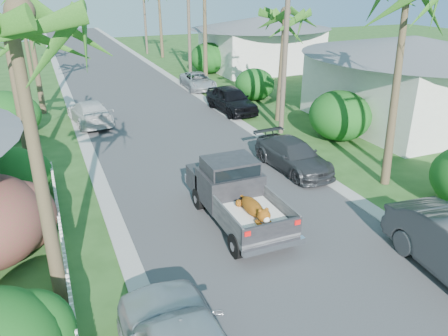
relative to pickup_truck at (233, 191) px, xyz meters
name	(u,v)px	position (x,y,z in m)	size (l,w,h in m)	color
ground	(347,322)	(0.45, -5.70, -1.01)	(120.00, 120.00, 0.00)	#264B1C
road	(131,93)	(0.45, 19.30, -1.00)	(8.00, 100.00, 0.02)	#38383A
curb_left	(69,99)	(-3.85, 19.30, -0.98)	(0.60, 100.00, 0.06)	#A5A39E
curb_right	(187,88)	(4.75, 19.30, -0.98)	(0.60, 100.00, 0.06)	#A5A39E
pickup_truck	(233,191)	(0.00, 0.00, 0.00)	(1.98, 5.12, 2.06)	black
parked_car_rm	(293,156)	(4.05, 2.79, -0.38)	(1.76, 4.33, 1.26)	#2E3033
parked_car_rf	(231,100)	(5.24, 12.10, -0.24)	(1.83, 4.54, 1.55)	black
parked_car_rd	(198,81)	(5.45, 18.78, -0.42)	(1.97, 4.27, 1.19)	silver
parked_car_lf	(90,113)	(-3.15, 12.91, -0.35)	(1.86, 4.57, 1.33)	silver
palm_l_a	(10,15)	(-5.75, -2.70, 5.92)	(4.40, 4.40, 8.20)	brown
palm_l_b	(3,22)	(-6.35, 6.30, 5.14)	(4.40, 4.40, 7.40)	brown
palm_r_b	(284,13)	(7.05, 9.30, 4.94)	(4.40, 4.40, 7.20)	brown
shrub_l_c	(11,175)	(-6.95, 4.30, -0.01)	(2.40, 2.64, 2.00)	#184F16
shrub_l_d	(1,115)	(-7.55, 12.30, 0.19)	(3.20, 3.52, 2.40)	#184F16
shrub_r_b	(340,116)	(8.25, 5.30, 0.24)	(3.00, 3.30, 2.50)	#184F16
shrub_r_c	(255,84)	(7.95, 14.30, 0.04)	(2.60, 2.86, 2.10)	#184F16
shrub_r_d	(209,58)	(8.45, 24.30, 0.29)	(3.20, 3.52, 2.60)	#184F16
picket_fence	(63,242)	(-5.55, -0.20, -0.51)	(0.10, 11.00, 1.00)	white
house_right_near	(407,84)	(13.45, 6.30, 1.21)	(8.00, 9.00, 4.80)	silver
house_right_far	(260,45)	(13.45, 24.30, 1.11)	(9.00, 8.00, 4.60)	silver
utility_pole_b	(285,45)	(6.05, 7.30, 3.59)	(1.60, 0.26, 9.00)	brown
utility_pole_c	(189,21)	(6.05, 22.30, 3.59)	(1.60, 0.26, 9.00)	brown
utility_pole_d	(144,10)	(6.05, 37.30, 3.59)	(1.60, 0.26, 9.00)	brown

